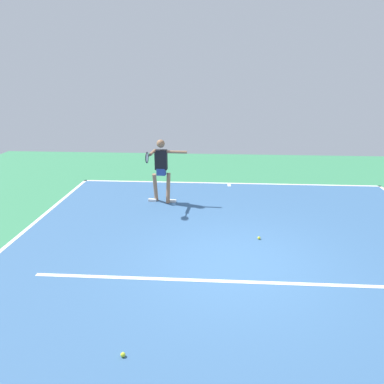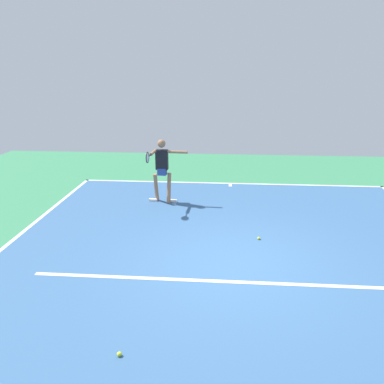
% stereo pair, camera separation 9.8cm
% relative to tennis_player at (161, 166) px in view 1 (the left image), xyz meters
% --- Properties ---
extents(ground_plane, '(20.58, 20.58, 0.00)m').
position_rel_tennis_player_xyz_m(ground_plane, '(-1.99, 3.57, -1.07)').
color(ground_plane, '#388456').
extents(court_surface, '(10.05, 11.35, 0.00)m').
position_rel_tennis_player_xyz_m(court_surface, '(-1.99, 3.57, -1.06)').
color(court_surface, '#38608E').
rests_on(court_surface, ground_plane).
extents(court_line_baseline_near, '(10.05, 0.10, 0.01)m').
position_rel_tennis_player_xyz_m(court_line_baseline_near, '(-1.99, -2.05, -1.06)').
color(court_line_baseline_near, white).
rests_on(court_line_baseline_near, ground_plane).
extents(court_line_service, '(7.54, 0.10, 0.01)m').
position_rel_tennis_player_xyz_m(court_line_service, '(-1.99, 4.23, -1.06)').
color(court_line_service, white).
rests_on(court_line_service, ground_plane).
extents(court_line_centre_mark, '(0.10, 0.30, 0.01)m').
position_rel_tennis_player_xyz_m(court_line_centre_mark, '(-1.99, -1.85, -1.06)').
color(court_line_centre_mark, white).
rests_on(court_line_centre_mark, ground_plane).
extents(tennis_player, '(1.15, 1.23, 1.84)m').
position_rel_tennis_player_xyz_m(tennis_player, '(0.00, 0.00, 0.00)').
color(tennis_player, '#9E7051').
rests_on(tennis_player, ground_plane).
extents(tennis_ball_near_service_line, '(0.07, 0.07, 0.07)m').
position_rel_tennis_player_xyz_m(tennis_ball_near_service_line, '(-2.56, 2.37, -1.03)').
color(tennis_ball_near_service_line, yellow).
rests_on(tennis_ball_near_service_line, ground_plane).
extents(tennis_ball_by_sideline, '(0.07, 0.07, 0.07)m').
position_rel_tennis_player_xyz_m(tennis_ball_by_sideline, '(-0.37, 6.23, -1.03)').
color(tennis_ball_by_sideline, '#CCE033').
rests_on(tennis_ball_by_sideline, ground_plane).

